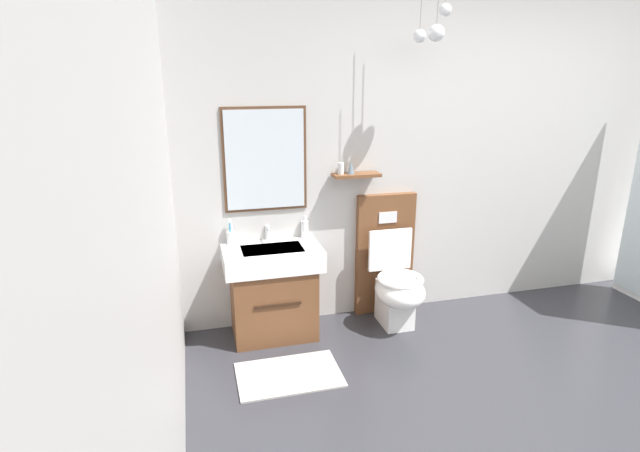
# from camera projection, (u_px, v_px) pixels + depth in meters

# --- Properties ---
(wall_back) EXTENTS (5.09, 0.56, 2.78)m
(wall_back) POSITION_uv_depth(u_px,v_px,m) (477.00, 140.00, 4.07)
(wall_back) COLOR #B7B5B2
(wall_back) RESTS_ON ground
(wall_left) EXTENTS (0.12, 3.96, 2.78)m
(wall_left) POSITION_uv_depth(u_px,v_px,m) (136.00, 234.00, 1.70)
(wall_left) COLOR #B7B5B2
(wall_left) RESTS_ON ground
(bath_mat) EXTENTS (0.68, 0.44, 0.01)m
(bath_mat) POSITION_uv_depth(u_px,v_px,m) (289.00, 375.00, 3.29)
(bath_mat) COLOR #9E9993
(bath_mat) RESTS_ON ground
(vanity_sink_left) EXTENTS (0.71, 0.46, 0.70)m
(vanity_sink_left) POSITION_uv_depth(u_px,v_px,m) (273.00, 289.00, 3.72)
(vanity_sink_left) COLOR brown
(vanity_sink_left) RESTS_ON ground
(tap_on_left_sink) EXTENTS (0.03, 0.13, 0.11)m
(tap_on_left_sink) POSITION_uv_depth(u_px,v_px,m) (268.00, 231.00, 3.75)
(tap_on_left_sink) COLOR silver
(tap_on_left_sink) RESTS_ON vanity_sink_left
(toilet) EXTENTS (0.48, 0.62, 1.00)m
(toilet) POSITION_uv_depth(u_px,v_px,m) (392.00, 276.00, 3.93)
(toilet) COLOR brown
(toilet) RESTS_ON ground
(toothbrush_cup) EXTENTS (0.07, 0.07, 0.20)m
(toothbrush_cup) POSITION_uv_depth(u_px,v_px,m) (231.00, 237.00, 3.67)
(toothbrush_cup) COLOR silver
(toothbrush_cup) RESTS_ON vanity_sink_left
(soap_dispenser) EXTENTS (0.06, 0.06, 0.17)m
(soap_dispenser) POSITION_uv_depth(u_px,v_px,m) (305.00, 228.00, 3.81)
(soap_dispenser) COLOR white
(soap_dispenser) RESTS_ON vanity_sink_left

